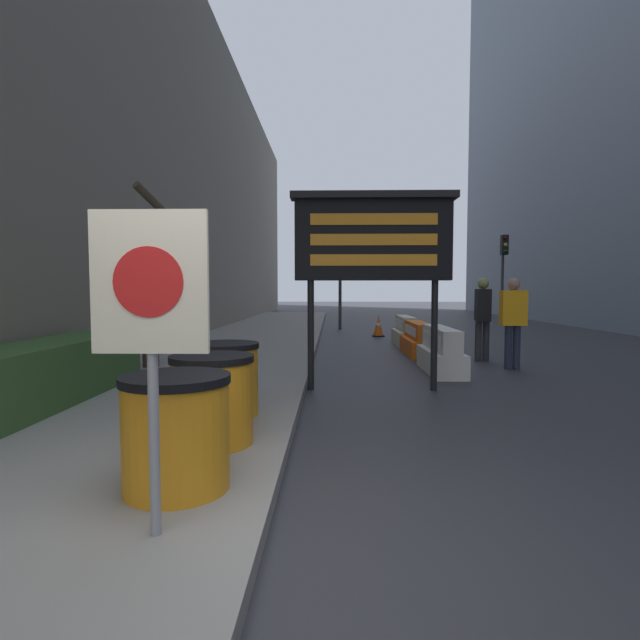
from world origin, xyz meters
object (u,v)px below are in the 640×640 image
object	(u,v)px
message_board	(373,240)
traffic_cone_mid	(378,326)
barrel_drum_middle	(212,399)
warning_sign	(150,307)
traffic_cone_near	(435,336)
jersey_barrier_white	(441,353)
traffic_light_near_curb	(340,261)
jersey_barrier_cream	(405,332)
jersey_barrier_orange_far	(418,340)
traffic_cone_far	(423,345)
pedestrian_passerby	(483,312)
traffic_light_far_side	(504,260)
barrel_drum_back	(225,379)
pedestrian_worker	(513,316)
barrel_drum_foreground	(176,432)

from	to	relation	value
message_board	traffic_cone_mid	distance (m)	8.97
barrel_drum_middle	traffic_cone_mid	world-z (taller)	barrel_drum_middle
warning_sign	traffic_cone_near	distance (m)	10.57
message_board	jersey_barrier_white	xyz separation A→B (m)	(1.40, 1.67, -1.91)
message_board	traffic_light_near_curb	xyz separation A→B (m)	(-0.31, 11.55, 0.34)
traffic_cone_mid	warning_sign	bearing A→B (deg)	-100.49
message_board	traffic_light_near_curb	world-z (taller)	traffic_light_near_curb
jersey_barrier_cream	traffic_cone_near	bearing A→B (deg)	-62.55
warning_sign	jersey_barrier_orange_far	world-z (taller)	warning_sign
barrel_drum_middle	traffic_cone_near	xyz separation A→B (m)	(3.68, 8.18, -0.18)
traffic_cone_mid	barrel_drum_middle	bearing A→B (deg)	-102.33
barrel_drum_middle	traffic_cone_far	size ratio (longest dim) A/B	1.23
traffic_cone_near	message_board	bearing A→B (deg)	-111.44
jersey_barrier_orange_far	barrel_drum_middle	bearing A→B (deg)	-113.11
traffic_light_near_curb	pedestrian_passerby	xyz separation A→B (m)	(2.91, -8.40, -1.57)
traffic_light_near_curb	traffic_light_far_side	xyz separation A→B (m)	(7.02, 2.51, 0.17)
barrel_drum_back	pedestrian_worker	distance (m)	6.25
jersey_barrier_cream	warning_sign	bearing A→B (deg)	-105.30
message_board	traffic_cone_mid	world-z (taller)	message_board
jersey_barrier_white	traffic_cone_far	distance (m)	1.67
traffic_cone_mid	traffic_light_far_side	size ratio (longest dim) A/B	0.18
jersey_barrier_cream	traffic_cone_far	size ratio (longest dim) A/B	2.80
barrel_drum_middle	traffic_cone_near	bearing A→B (deg)	65.78
jersey_barrier_cream	jersey_barrier_orange_far	bearing A→B (deg)	-90.00
barrel_drum_middle	traffic_light_far_side	world-z (taller)	traffic_light_far_side
barrel_drum_foreground	jersey_barrier_cream	distance (m)	10.80
barrel_drum_middle	warning_sign	distance (m)	1.92
barrel_drum_back	traffic_cone_far	world-z (taller)	barrel_drum_back
barrel_drum_back	message_board	distance (m)	3.25
barrel_drum_back	message_board	xyz separation A→B (m)	(1.80, 2.08, 1.73)
traffic_light_far_side	pedestrian_worker	bearing A→B (deg)	-107.83
traffic_cone_far	jersey_barrier_white	bearing A→B (deg)	-89.29
warning_sign	traffic_cone_mid	bearing A→B (deg)	79.51
warning_sign	traffic_light_near_curb	distance (m)	16.46
barrel_drum_foreground	pedestrian_worker	distance (m)	7.72
jersey_barrier_white	pedestrian_worker	world-z (taller)	pedestrian_worker
traffic_light_far_side	traffic_cone_mid	bearing A→B (deg)	-137.41
jersey_barrier_cream	barrel_drum_middle	bearing A→B (deg)	-108.37
barrel_drum_foreground	jersey_barrier_orange_far	xyz separation A→B (m)	(3.09, 8.28, -0.20)
warning_sign	traffic_cone_mid	distance (m)	13.80
jersey_barrier_cream	pedestrian_worker	world-z (taller)	pedestrian_worker
jersey_barrier_white	traffic_cone_mid	distance (m)	7.06
jersey_barrier_cream	traffic_light_near_curb	world-z (taller)	traffic_light_near_curb
traffic_light_far_side	barrel_drum_middle	bearing A→B (deg)	-116.07
jersey_barrier_orange_far	traffic_cone_far	size ratio (longest dim) A/B	2.96
message_board	traffic_cone_far	xyz separation A→B (m)	(1.38, 3.34, -1.95)
traffic_cone_near	traffic_light_near_curb	distance (m)	7.24
traffic_light_near_curb	pedestrian_passerby	distance (m)	9.03
jersey_barrier_cream	traffic_cone_near	world-z (taller)	jersey_barrier_cream
barrel_drum_middle	message_board	size ratio (longest dim) A/B	0.27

